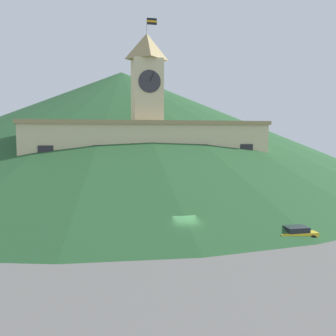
{
  "coord_description": "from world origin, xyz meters",
  "views": [
    {
      "loc": [
        -10.44,
        -36.69,
        11.07
      ],
      "look_at": [
        0.0,
        7.81,
        6.86
      ],
      "focal_mm": 40.0,
      "sensor_mm": 36.0,
      "label": 1
    }
  ],
  "objects": [
    {
      "name": "car_yellow_coupe",
      "position": [
        11.47,
        -2.31,
        0.63
      ],
      "size": [
        4.28,
        2.28,
        1.35
      ],
      "rotation": [
        0.0,
        0.0,
        -0.04
      ],
      "color": "yellow",
      "rests_on": "ground"
    },
    {
      "name": "civic_building",
      "position": [
        0.0,
        22.3,
        7.45
      ],
      "size": [
        38.58,
        8.93,
        29.04
      ],
      "color": "beige",
      "rests_on": "ground"
    },
    {
      "name": "car_gray_pickup",
      "position": [
        7.88,
        2.88,
        0.81
      ],
      "size": [
        5.34,
        2.44,
        1.75
      ],
      "rotation": [
        0.0,
        0.0,
        -0.02
      ],
      "color": "slate",
      "rests_on": "ground"
    },
    {
      "name": "hillside_backdrop",
      "position": [
        0.0,
        58.93,
        13.2
      ],
      "size": [
        129.3,
        129.3,
        26.41
      ],
      "primitive_type": "cone",
      "color": "#234C28",
      "rests_on": "ground"
    },
    {
      "name": "pedestrian",
      "position": [
        -5.67,
        12.78,
        0.94
      ],
      "size": [
        0.42,
        0.42,
        1.72
      ],
      "rotation": [
        0.0,
        0.0,
        2.99
      ],
      "color": "#33567A",
      "rests_on": "ground"
    },
    {
      "name": "street_lamp_far_right",
      "position": [
        -0.81,
        15.5,
        3.49
      ],
      "size": [
        1.26,
        0.36,
        4.77
      ],
      "color": "black",
      "rests_on": "ground"
    },
    {
      "name": "street_lamp_far_left",
      "position": [
        -13.0,
        15.5,
        3.64
      ],
      "size": [
        1.26,
        0.36,
        5.0
      ],
      "color": "black",
      "rests_on": "ground"
    },
    {
      "name": "banner_fence",
      "position": [
        0.0,
        14.66,
        1.19
      ],
      "size": [
        39.67,
        0.12,
        2.38
      ],
      "color": "gold",
      "rests_on": "ground"
    },
    {
      "name": "car_blue_van",
      "position": [
        0.61,
        6.31,
        0.96
      ],
      "size": [
        5.14,
        2.44,
        2.1
      ],
      "rotation": [
        0.0,
        0.0,
        0.02
      ],
      "color": "#284C99",
      "rests_on": "ground"
    },
    {
      "name": "ground_plane",
      "position": [
        0.0,
        0.0,
        0.0
      ],
      "size": [
        160.0,
        160.0,
        0.0
      ],
      "primitive_type": "plane",
      "color": "#605E5B"
    },
    {
      "name": "street_lamp_right",
      "position": [
        14.01,
        15.5,
        3.87
      ],
      "size": [
        1.26,
        0.36,
        5.37
      ],
      "color": "black",
      "rests_on": "ground"
    }
  ]
}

